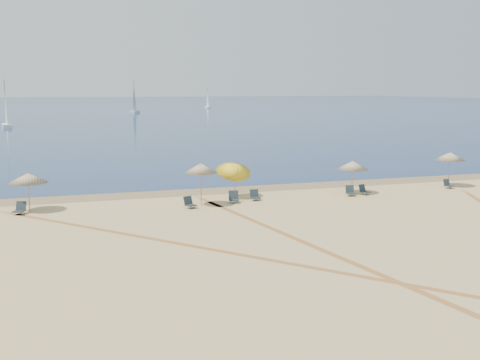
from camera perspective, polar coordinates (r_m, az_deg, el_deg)
The scene contains 19 objects.
ground at distance 18.45m, azimuth 19.59°, elevation -13.52°, with size 160.00×160.00×0.00m, color tan.
ocean at distance 238.78m, azimuth -15.08°, elevation 7.16°, with size 500.00×500.00×0.00m, color #0C2151.
wet_sand at distance 39.52m, azimuth -1.74°, elevation -0.98°, with size 500.00×500.00×0.00m, color olive.
umbrella_1 at distance 34.56m, azimuth -20.21°, elevation 0.19°, with size 2.18×2.18×2.25m.
umbrella_2 at distance 34.04m, azimuth -3.89°, elevation 1.20°, with size 1.92×1.93×2.59m.
umbrella_3 at distance 36.40m, azimuth -0.60°, elevation 1.21°, with size 2.21×2.23×2.64m.
umbrella_4 at distance 38.70m, azimuth 11.06°, elevation 1.45°, with size 2.06×2.06×2.22m.
umbrella_5 at distance 43.25m, azimuth 20.04°, elevation 2.23°, with size 2.09×2.09×2.50m.
chair_2 at distance 34.20m, azimuth -20.91°, elevation -2.66°, with size 0.80×0.85×0.69m.
chair_3 at distance 33.69m, azimuth -5.02°, elevation -2.27°, with size 0.78×0.82×0.67m.
chair_4 at distance 35.12m, azimuth -0.62°, elevation -1.74°, with size 0.72×0.80×0.72m.
chair_5 at distance 35.86m, azimuth 1.48°, elevation -1.55°, with size 0.56×0.65×0.67m.
chair_6 at distance 38.01m, azimuth 10.84°, elevation -1.10°, with size 0.67×0.74×0.67m.
chair_7 at distance 38.60m, azimuth 12.13°, elevation -0.99°, with size 0.74×0.80×0.66m.
chair_8 at distance 42.69m, azimuth 19.84°, elevation -0.39°, with size 0.61×0.68×0.62m.
sailboat_0 at distance 161.94m, azimuth -10.40°, elevation 7.50°, with size 3.70×6.23×9.08m.
sailboat_1 at distance 196.32m, azimuth -3.22°, elevation 7.69°, with size 1.24×4.58×6.78m.
sailboat_2 at distance 109.26m, azimuth -22.10°, elevation 6.15°, with size 2.13×5.71×8.30m.
tire_tracks at distance 25.64m, azimuth 12.16°, elevation -6.78°, with size 53.19×43.69×0.00m.
Camera 1 is at (-10.55, -13.45, 6.94)m, focal length 43.19 mm.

